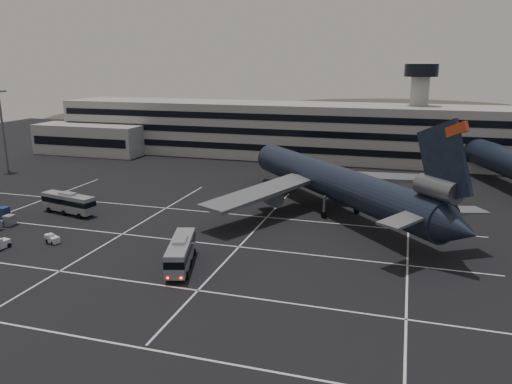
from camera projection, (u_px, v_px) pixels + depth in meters
ground at (145, 248)px, 67.43m from camera, size 260.00×260.00×0.00m
lane_markings at (154, 247)px, 67.83m from camera, size 90.00×55.62×0.01m
terminal at (267, 130)px, 132.40m from camera, size 125.00×26.00×24.00m
hills at (371, 146)px, 222.83m from camera, size 352.00×180.00×44.00m
lightpole_left at (2, 120)px, 112.34m from camera, size 2.40×2.40×18.28m
trijet_main at (337, 182)px, 81.63m from camera, size 42.83×46.45×18.08m
bus_near at (181, 251)px, 60.69m from camera, size 5.30×10.63×3.66m
bus_far at (68, 202)px, 82.15m from camera, size 10.50×4.46×3.61m
tug_b at (53, 239)px, 69.06m from camera, size 2.37×1.99×1.32m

